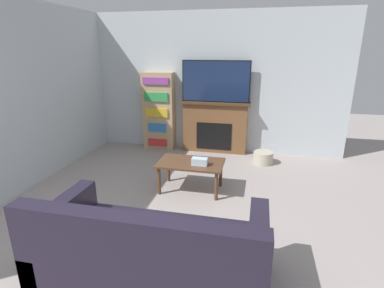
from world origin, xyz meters
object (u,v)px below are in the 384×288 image
(fireplace, at_px, (215,127))
(couch, at_px, (151,257))
(tv, at_px, (216,82))
(storage_basket, at_px, (263,158))
(coffee_table, at_px, (191,166))
(bookshelf, at_px, (159,111))

(fireplace, height_order, couch, fireplace)
(tv, height_order, storage_basket, tv)
(fireplace, relative_size, tv, 1.04)
(couch, bearing_deg, coffee_table, 92.68)
(fireplace, relative_size, couch, 0.71)
(fireplace, bearing_deg, storage_basket, -26.25)
(couch, relative_size, bookshelf, 1.23)
(tv, xyz_separation_m, coffee_table, (-0.07, -1.81, -1.03))
(fireplace, height_order, storage_basket, fireplace)
(couch, relative_size, coffee_table, 2.04)
(coffee_table, relative_size, bookshelf, 0.60)
(tv, bearing_deg, fireplace, 90.00)
(tv, xyz_separation_m, bookshelf, (-1.16, -0.00, -0.63))
(storage_basket, bearing_deg, coffee_table, -127.67)
(tv, bearing_deg, storage_basket, -25.31)
(couch, bearing_deg, storage_basket, 73.72)
(storage_basket, bearing_deg, couch, -106.28)
(tv, height_order, coffee_table, tv)
(fireplace, distance_m, storage_basket, 1.16)
(couch, xyz_separation_m, coffee_table, (-0.09, 1.92, 0.08))
(fireplace, xyz_separation_m, coffee_table, (-0.07, -1.83, -0.13))
(couch, xyz_separation_m, storage_basket, (0.95, 3.27, -0.19))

